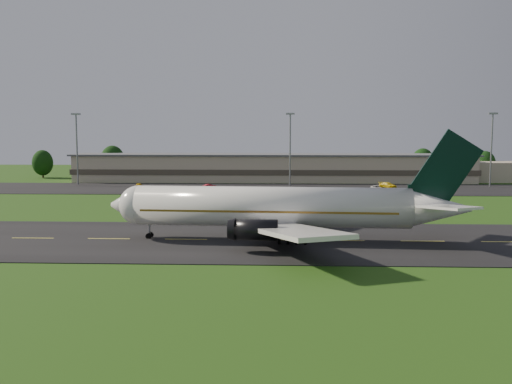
{
  "coord_description": "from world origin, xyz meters",
  "views": [
    {
      "loc": [
        2.17,
        -78.61,
        15.2
      ],
      "look_at": [
        -1.45,
        8.0,
        6.0
      ],
      "focal_mm": 40.0,
      "sensor_mm": 36.0,
      "label": 1
    }
  ],
  "objects_px": {
    "light_mast_west": "(77,140)",
    "service_vehicle_a": "(139,186)",
    "service_vehicle_b": "(210,186)",
    "service_vehicle_c": "(376,188)",
    "terminal": "(294,168)",
    "service_vehicle_d": "(388,185)",
    "airliner": "(278,208)",
    "light_mast_east": "(492,141)",
    "light_mast_centre": "(290,141)"
  },
  "relations": [
    {
      "from": "light_mast_west",
      "to": "service_vehicle_a",
      "type": "distance_m",
      "value": 25.03
    },
    {
      "from": "service_vehicle_b",
      "to": "service_vehicle_c",
      "type": "bearing_deg",
      "value": -120.12
    },
    {
      "from": "service_vehicle_c",
      "to": "terminal",
      "type": "bearing_deg",
      "value": 123.5
    },
    {
      "from": "service_vehicle_a",
      "to": "service_vehicle_d",
      "type": "bearing_deg",
      "value": -4.89
    },
    {
      "from": "airliner",
      "to": "terminal",
      "type": "xyz_separation_m",
      "value": [
        4.47,
        96.23,
        -0.67
      ]
    },
    {
      "from": "light_mast_east",
      "to": "service_vehicle_c",
      "type": "height_order",
      "value": "light_mast_east"
    },
    {
      "from": "terminal",
      "to": "light_mast_east",
      "type": "bearing_deg",
      "value": -16.8
    },
    {
      "from": "light_mast_centre",
      "to": "service_vehicle_d",
      "type": "relative_size",
      "value": 3.96
    },
    {
      "from": "service_vehicle_a",
      "to": "light_mast_east",
      "type": "bearing_deg",
      "value": -3.48
    },
    {
      "from": "light_mast_east",
      "to": "service_vehicle_b",
      "type": "height_order",
      "value": "light_mast_east"
    },
    {
      "from": "light_mast_west",
      "to": "light_mast_centre",
      "type": "relative_size",
      "value": 1.0
    },
    {
      "from": "airliner",
      "to": "service_vehicle_b",
      "type": "distance_m",
      "value": 73.55
    },
    {
      "from": "airliner",
      "to": "light_mast_east",
      "type": "relative_size",
      "value": 2.52
    },
    {
      "from": "light_mast_west",
      "to": "service_vehicle_a",
      "type": "height_order",
      "value": "light_mast_west"
    },
    {
      "from": "service_vehicle_d",
      "to": "light_mast_centre",
      "type": "bearing_deg",
      "value": 129.32
    },
    {
      "from": "light_mast_centre",
      "to": "service_vehicle_c",
      "type": "distance_m",
      "value": 27.75
    },
    {
      "from": "light_mast_east",
      "to": "service_vehicle_a",
      "type": "height_order",
      "value": "light_mast_east"
    },
    {
      "from": "terminal",
      "to": "service_vehicle_b",
      "type": "distance_m",
      "value": 34.01
    },
    {
      "from": "airliner",
      "to": "light_mast_centre",
      "type": "xyz_separation_m",
      "value": [
        3.07,
        80.05,
        8.08
      ]
    },
    {
      "from": "airliner",
      "to": "service_vehicle_a",
      "type": "distance_m",
      "value": 79.63
    },
    {
      "from": "light_mast_centre",
      "to": "light_mast_east",
      "type": "xyz_separation_m",
      "value": [
        55.0,
        0.0,
        0.0
      ]
    },
    {
      "from": "terminal",
      "to": "service_vehicle_b",
      "type": "height_order",
      "value": "terminal"
    },
    {
      "from": "terminal",
      "to": "light_mast_west",
      "type": "xyz_separation_m",
      "value": [
        -61.4,
        -16.18,
        8.75
      ]
    },
    {
      "from": "terminal",
      "to": "service_vehicle_a",
      "type": "distance_m",
      "value": 49.15
    },
    {
      "from": "terminal",
      "to": "service_vehicle_d",
      "type": "relative_size",
      "value": 28.2
    },
    {
      "from": "airliner",
      "to": "service_vehicle_c",
      "type": "xyz_separation_m",
      "value": [
        25.07,
        68.08,
        -3.87
      ]
    },
    {
      "from": "service_vehicle_b",
      "to": "service_vehicle_d",
      "type": "height_order",
      "value": "service_vehicle_d"
    },
    {
      "from": "light_mast_west",
      "to": "service_vehicle_c",
      "type": "relative_size",
      "value": 4.08
    },
    {
      "from": "airliner",
      "to": "light_mast_centre",
      "type": "bearing_deg",
      "value": 90.93
    },
    {
      "from": "light_mast_centre",
      "to": "service_vehicle_d",
      "type": "height_order",
      "value": "light_mast_centre"
    },
    {
      "from": "light_mast_east",
      "to": "service_vehicle_b",
      "type": "distance_m",
      "value": 77.78
    },
    {
      "from": "light_mast_centre",
      "to": "service_vehicle_a",
      "type": "relative_size",
      "value": 4.7
    },
    {
      "from": "airliner",
      "to": "light_mast_centre",
      "type": "height_order",
      "value": "light_mast_centre"
    },
    {
      "from": "service_vehicle_c",
      "to": "light_mast_centre",
      "type": "bearing_deg",
      "value": 148.76
    },
    {
      "from": "airliner",
      "to": "service_vehicle_b",
      "type": "height_order",
      "value": "airliner"
    },
    {
      "from": "light_mast_centre",
      "to": "light_mast_east",
      "type": "height_order",
      "value": "same"
    },
    {
      "from": "service_vehicle_a",
      "to": "terminal",
      "type": "bearing_deg",
      "value": 22.57
    },
    {
      "from": "light_mast_east",
      "to": "service_vehicle_d",
      "type": "distance_m",
      "value": 31.37
    },
    {
      "from": "airliner",
      "to": "service_vehicle_a",
      "type": "relative_size",
      "value": 11.84
    },
    {
      "from": "light_mast_east",
      "to": "service_vehicle_c",
      "type": "xyz_separation_m",
      "value": [
        -32.99,
        -11.97,
        -11.95
      ]
    },
    {
      "from": "terminal",
      "to": "service_vehicle_c",
      "type": "bearing_deg",
      "value": -53.8
    },
    {
      "from": "service_vehicle_a",
      "to": "service_vehicle_c",
      "type": "height_order",
      "value": "service_vehicle_a"
    },
    {
      "from": "light_mast_west",
      "to": "service_vehicle_b",
      "type": "xyz_separation_m",
      "value": [
        38.67,
        -8.91,
        -12.01
      ]
    },
    {
      "from": "light_mast_east",
      "to": "service_vehicle_b",
      "type": "xyz_separation_m",
      "value": [
        -76.33,
        -8.91,
        -12.01
      ]
    },
    {
      "from": "light_mast_centre",
      "to": "service_vehicle_c",
      "type": "bearing_deg",
      "value": -28.54
    },
    {
      "from": "service_vehicle_a",
      "to": "service_vehicle_d",
      "type": "height_order",
      "value": "service_vehicle_d"
    },
    {
      "from": "terminal",
      "to": "service_vehicle_d",
      "type": "bearing_deg",
      "value": -39.78
    },
    {
      "from": "light_mast_centre",
      "to": "service_vehicle_a",
      "type": "distance_m",
      "value": 43.08
    },
    {
      "from": "light_mast_west",
      "to": "service_vehicle_b",
      "type": "relative_size",
      "value": 5.38
    },
    {
      "from": "light_mast_west",
      "to": "airliner",
      "type": "bearing_deg",
      "value": -54.58
    }
  ]
}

